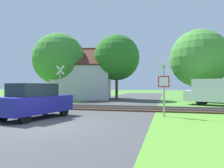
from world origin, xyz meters
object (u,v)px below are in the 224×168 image
object	(u,v)px
crossing_sign_far	(60,82)
mail_truck	(218,91)
tree_left	(59,59)
parked_car	(35,101)
tree_right	(199,59)
tree_center	(117,58)
stop_sign_near	(164,84)
house	(83,81)

from	to	relation	value
crossing_sign_far	mail_truck	distance (m)	13.63
tree_left	parked_car	size ratio (longest dim) A/B	1.91
tree_right	tree_center	distance (m)	9.38
parked_car	tree_right	bearing A→B (deg)	70.10
tree_right	parked_car	bearing A→B (deg)	-121.98
stop_sign_near	mail_truck	bearing A→B (deg)	-110.69
mail_truck	parked_car	bearing A→B (deg)	155.89
tree_left	mail_truck	world-z (taller)	tree_left
tree_right	tree_center	world-z (taller)	tree_right
house	tree_right	size ratio (longest dim) A/B	1.05
stop_sign_near	mail_truck	size ratio (longest dim) A/B	0.60
crossing_sign_far	tree_center	world-z (taller)	tree_center
house	parked_car	distance (m)	16.96
tree_right	mail_truck	world-z (taller)	tree_right
house	parked_car	size ratio (longest dim) A/B	1.95
crossing_sign_far	house	size ratio (longest dim) A/B	0.42
tree_right	parked_car	distance (m)	19.32
stop_sign_near	crossing_sign_far	size ratio (longest dim) A/B	0.89
tree_center	mail_truck	bearing A→B (deg)	-29.87
tree_right	stop_sign_near	bearing A→B (deg)	-105.15
house	tree_center	xyz separation A→B (m)	(4.53, -0.63, 2.81)
mail_truck	parked_car	size ratio (longest dim) A/B	1.23
mail_truck	tree_right	bearing A→B (deg)	28.70
crossing_sign_far	parked_car	world-z (taller)	crossing_sign_far
stop_sign_near	parked_car	world-z (taller)	stop_sign_near
crossing_sign_far	mail_truck	world-z (taller)	crossing_sign_far
crossing_sign_far	tree_center	distance (m)	9.05
tree_center	tree_left	bearing A→B (deg)	-169.92
crossing_sign_far	tree_right	world-z (taller)	tree_right
house	tree_right	bearing A→B (deg)	-12.91
crossing_sign_far	tree_left	xyz separation A→B (m)	(-3.56, 6.55, 2.93)
parked_car	tree_center	bearing A→B (deg)	99.67
tree_left	tree_center	size ratio (longest dim) A/B	1.04
stop_sign_near	house	xyz separation A→B (m)	(-10.18, 14.10, 0.49)
crossing_sign_far	mail_truck	bearing A→B (deg)	17.12
crossing_sign_far	tree_right	distance (m)	15.36
mail_truck	tree_left	bearing A→B (deg)	97.73
tree_center	crossing_sign_far	bearing A→B (deg)	-113.81
house	mail_truck	size ratio (longest dim) A/B	1.58
crossing_sign_far	mail_truck	xyz separation A→B (m)	(13.46, 2.05, -0.78)
stop_sign_near	house	distance (m)	17.40
house	tree_center	size ratio (longest dim) A/B	1.06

